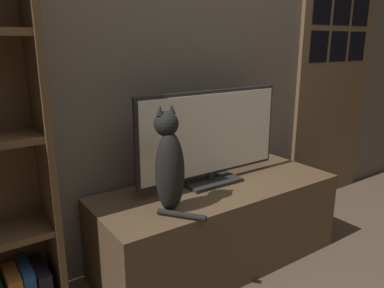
# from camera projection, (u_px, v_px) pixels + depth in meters

# --- Properties ---
(wall_back) EXTENTS (4.80, 0.05, 2.60)m
(wall_back) POSITION_uv_depth(u_px,v_px,m) (186.00, 33.00, 2.14)
(wall_back) COLOR #60564C
(wall_back) RESTS_ON ground_plane
(tv_stand) EXTENTS (1.41, 0.55, 0.47)m
(tv_stand) POSITION_uv_depth(u_px,v_px,m) (218.00, 224.00, 2.16)
(tv_stand) COLOR brown
(tv_stand) RESTS_ON ground_plane
(tv) EXTENTS (0.93, 0.20, 0.53)m
(tv) POSITION_uv_depth(u_px,v_px,m) (210.00, 138.00, 2.09)
(tv) COLOR black
(tv) RESTS_ON tv_stand
(cat) EXTENTS (0.16, 0.28, 0.51)m
(cat) POSITION_uv_depth(u_px,v_px,m) (169.00, 165.00, 1.74)
(cat) COLOR black
(cat) RESTS_ON tv_stand
(door) EXTENTS (0.84, 0.04, 2.05)m
(door) POSITION_uv_depth(u_px,v_px,m) (335.00, 69.00, 2.93)
(door) COLOR brown
(door) RESTS_ON ground_plane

